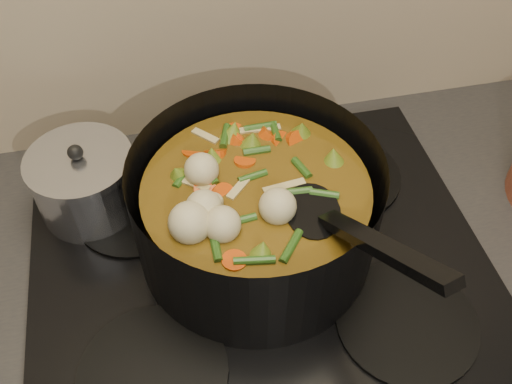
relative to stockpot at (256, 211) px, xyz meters
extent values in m
cube|color=black|center=(0.00, -0.03, -0.12)|extent=(2.64, 0.64, 0.05)
cube|color=black|center=(0.00, -0.03, -0.08)|extent=(0.62, 0.54, 0.02)
cylinder|color=black|center=(-0.16, -0.16, -0.07)|extent=(0.18, 0.18, 0.01)
cylinder|color=black|center=(0.16, -0.16, -0.07)|extent=(0.18, 0.18, 0.01)
cylinder|color=black|center=(-0.16, 0.10, -0.07)|extent=(0.18, 0.18, 0.01)
cylinder|color=black|center=(0.16, 0.10, -0.07)|extent=(0.18, 0.18, 0.01)
cylinder|color=black|center=(0.00, 0.00, 0.01)|extent=(0.34, 0.34, 0.16)
cylinder|color=black|center=(0.00, 0.00, -0.07)|extent=(0.31, 0.31, 0.01)
cylinder|color=brown|center=(0.00, 0.00, -0.01)|extent=(0.29, 0.29, 0.11)
cylinder|color=#C75109|center=(0.04, 0.00, 0.04)|extent=(0.03, 0.03, 0.03)
cylinder|color=#C75109|center=(0.05, 0.06, 0.04)|extent=(0.04, 0.04, 0.03)
cylinder|color=#C75109|center=(-0.02, 0.11, 0.04)|extent=(0.05, 0.04, 0.03)
cylinder|color=#C75109|center=(-0.05, 0.03, 0.04)|extent=(0.03, 0.04, 0.03)
cylinder|color=#C75109|center=(-0.08, -0.04, 0.04)|extent=(0.04, 0.04, 0.03)
cylinder|color=#C75109|center=(-0.01, -0.04, 0.04)|extent=(0.05, 0.05, 0.03)
cylinder|color=#C75109|center=(0.05, -0.06, 0.04)|extent=(0.04, 0.04, 0.03)
cylinder|color=#C75109|center=(0.11, 0.00, 0.04)|extent=(0.04, 0.03, 0.03)
cylinder|color=#C75109|center=(0.04, 0.05, 0.04)|extent=(0.04, 0.05, 0.03)
cylinder|color=#C75109|center=(-0.02, 0.09, 0.04)|extent=(0.04, 0.04, 0.03)
cylinder|color=#C75109|center=(-0.04, 0.02, 0.04)|extent=(0.03, 0.03, 0.03)
cylinder|color=#C75109|center=(-0.07, -0.03, 0.04)|extent=(0.04, 0.04, 0.03)
sphere|color=beige|center=(0.07, 0.00, 0.06)|extent=(0.04, 0.04, 0.04)
sphere|color=beige|center=(0.00, 0.07, 0.06)|extent=(0.04, 0.04, 0.04)
sphere|color=beige|center=(-0.07, -0.01, 0.06)|extent=(0.04, 0.04, 0.04)
sphere|color=beige|center=(0.01, -0.07, 0.06)|extent=(0.04, 0.04, 0.04)
sphere|color=beige|center=(0.06, 0.02, 0.06)|extent=(0.04, 0.04, 0.04)
cone|color=olive|center=(-0.07, -0.06, 0.05)|extent=(0.04, 0.04, 0.04)
cone|color=olive|center=(0.03, -0.09, 0.05)|extent=(0.04, 0.04, 0.04)
cone|color=olive|center=(0.09, 0.01, 0.05)|extent=(0.04, 0.04, 0.04)
cone|color=olive|center=(0.02, 0.09, 0.05)|extent=(0.04, 0.04, 0.04)
cone|color=olive|center=(-0.08, 0.05, 0.05)|extent=(0.04, 0.04, 0.04)
cone|color=olive|center=(-0.07, -0.06, 0.05)|extent=(0.04, 0.04, 0.04)
cone|color=olive|center=(0.04, -0.08, 0.05)|extent=(0.04, 0.04, 0.04)
cylinder|color=#2D4F17|center=(0.03, 0.04, 0.05)|extent=(0.01, 0.04, 0.01)
cylinder|color=#2D4F17|center=(0.00, 0.11, 0.05)|extent=(0.04, 0.03, 0.01)
cylinder|color=#2D4F17|center=(-0.06, 0.06, 0.05)|extent=(0.04, 0.02, 0.01)
cylinder|color=#2D4F17|center=(-0.07, 0.00, 0.05)|extent=(0.03, 0.04, 0.01)
cylinder|color=#2D4F17|center=(-0.03, -0.03, 0.05)|extent=(0.03, 0.04, 0.01)
cylinder|color=#2D4F17|center=(0.00, -0.11, 0.05)|extent=(0.04, 0.02, 0.01)
cylinder|color=#2D4F17|center=(0.06, -0.06, 0.05)|extent=(0.04, 0.04, 0.01)
cylinder|color=#2D4F17|center=(0.07, 0.00, 0.05)|extent=(0.01, 0.04, 0.01)
cylinder|color=#2D4F17|center=(0.03, 0.04, 0.05)|extent=(0.04, 0.03, 0.01)
cylinder|color=#2D4F17|center=(0.00, 0.11, 0.05)|extent=(0.04, 0.02, 0.01)
cylinder|color=#2D4F17|center=(-0.07, 0.06, 0.05)|extent=(0.03, 0.04, 0.01)
cylinder|color=#2D4F17|center=(-0.07, 0.00, 0.05)|extent=(0.03, 0.04, 0.01)
cylinder|color=#2D4F17|center=(-0.03, -0.04, 0.05)|extent=(0.04, 0.02, 0.01)
cylinder|color=#2D4F17|center=(0.00, -0.11, 0.05)|extent=(0.04, 0.04, 0.01)
cylinder|color=#2D4F17|center=(0.07, -0.06, 0.05)|extent=(0.01, 0.04, 0.01)
cube|color=tan|center=(-0.08, -0.01, 0.05)|extent=(0.05, 0.01, 0.00)
cube|color=tan|center=(0.01, -0.08, 0.05)|extent=(0.02, 0.05, 0.00)
cube|color=tan|center=(0.08, 0.02, 0.05)|extent=(0.05, 0.03, 0.00)
cube|color=tan|center=(-0.02, 0.08, 0.05)|extent=(0.04, 0.04, 0.00)
cube|color=tan|center=(-0.08, -0.03, 0.05)|extent=(0.03, 0.05, 0.00)
ellipsoid|color=black|center=(0.06, -0.05, 0.05)|extent=(0.08, 0.10, 0.01)
cube|color=black|center=(0.10, -0.16, 0.10)|extent=(0.07, 0.19, 0.12)
cylinder|color=silver|center=(-0.22, 0.12, -0.03)|extent=(0.14, 0.14, 0.09)
cylinder|color=silver|center=(-0.22, 0.12, 0.02)|extent=(0.15, 0.15, 0.01)
sphere|color=black|center=(-0.22, 0.12, 0.04)|extent=(0.02, 0.02, 0.02)
camera|label=1|loc=(-0.10, -0.47, 0.57)|focal=40.00mm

